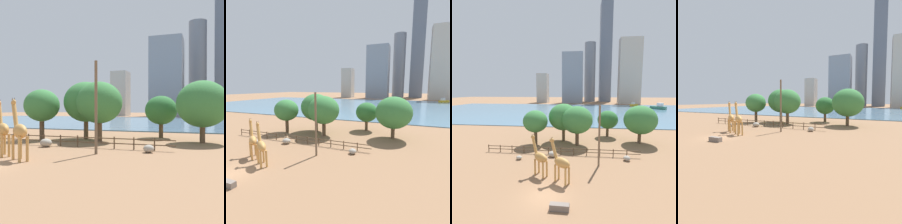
# 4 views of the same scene
# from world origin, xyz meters

# --- Properties ---
(ground_plane) EXTENTS (400.00, 400.00, 0.00)m
(ground_plane) POSITION_xyz_m (0.00, 80.00, 0.00)
(ground_plane) COLOR #8C6647
(harbor_water) EXTENTS (180.00, 86.00, 0.20)m
(harbor_water) POSITION_xyz_m (0.00, 77.00, 0.10)
(harbor_water) COLOR slate
(harbor_water) RESTS_ON ground
(giraffe_tall) EXTENTS (3.04, 2.33, 5.30)m
(giraffe_tall) POSITION_xyz_m (1.23, 3.10, 2.46)
(giraffe_tall) COLOR #C18C47
(giraffe_tall) RESTS_ON ground
(giraffe_companion) EXTENTS (2.89, 2.36, 5.25)m
(giraffe_companion) POSITION_xyz_m (-1.68, 4.50, 2.43)
(giraffe_companion) COLOR #C18C47
(giraffe_companion) RESTS_ON ground
(utility_pole) EXTENTS (0.28, 0.28, 8.83)m
(utility_pole) POSITION_xyz_m (6.05, 8.13, 4.42)
(utility_pole) COLOR brown
(utility_pole) RESTS_ON ground
(boulder_near_fence) EXTENTS (0.90, 0.82, 0.62)m
(boulder_near_fence) POSITION_xyz_m (-6.27, 9.12, 0.31)
(boulder_near_fence) COLOR gray
(boulder_near_fence) RESTS_ON ground
(boulder_by_pole) EXTENTS (1.37, 1.24, 0.93)m
(boulder_by_pole) POSITION_xyz_m (-1.19, 10.89, 0.47)
(boulder_by_pole) COLOR gray
(boulder_by_pole) RESTS_ON ground
(boulder_small) EXTENTS (1.07, 1.04, 0.78)m
(boulder_small) POSITION_xyz_m (10.57, 10.63, 0.39)
(boulder_small) COLOR gray
(boulder_small) RESTS_ON ground
(feeding_trough) EXTENTS (1.80, 0.60, 0.60)m
(feeding_trough) POSITION_xyz_m (1.77, -1.83, 0.30)
(feeding_trough) COLOR #72665B
(feeding_trough) RESTS_ON ground
(enclosure_fence) EXTENTS (26.12, 0.14, 1.30)m
(enclosure_fence) POSITION_xyz_m (-0.45, 12.00, 0.76)
(enclosure_fence) COLOR #4C3826
(enclosure_fence) RESTS_ON ground
(tree_left_large) EXTENTS (6.54, 6.54, 7.84)m
(tree_left_large) POSITION_xyz_m (15.31, 20.49, 4.88)
(tree_left_large) COLOR brown
(tree_left_large) RESTS_ON ground
(tree_center_broad) EXTENTS (6.07, 6.07, 7.84)m
(tree_center_broad) POSITION_xyz_m (2.52, 17.72, 5.08)
(tree_center_broad) COLOR brown
(tree_center_broad) RESTS_ON ground
(tree_right_tall) EXTENTS (4.72, 4.72, 6.20)m
(tree_right_tall) POSITION_xyz_m (9.38, 25.02, 4.05)
(tree_right_tall) COLOR brown
(tree_right_tall) RESTS_ON ground
(tree_left_small) EXTENTS (4.92, 4.92, 6.97)m
(tree_left_small) POSITION_xyz_m (-5.81, 17.08, 4.72)
(tree_left_small) COLOR brown
(tree_left_small) RESTS_ON ground
(tree_right_small) EXTENTS (6.33, 6.33, 8.12)m
(tree_right_small) POSITION_xyz_m (-0.50, 20.15, 5.25)
(tree_right_small) COLOR brown
(tree_right_small) RESTS_ON ground
(boat_ferry) EXTENTS (7.97, 8.00, 3.65)m
(boat_ferry) POSITION_xyz_m (46.60, 90.05, 1.44)
(boat_ferry) COLOR #337259
(boat_ferry) RESTS_ON harbor_water
(boat_sailboat) EXTENTS (6.27, 5.67, 5.62)m
(boat_sailboat) POSITION_xyz_m (38.46, 111.69, 1.14)
(boat_sailboat) COLOR gold
(boat_sailboat) RESTS_ON harbor_water
(skyline_tower_needle) EXTENTS (17.56, 15.28, 43.33)m
(skyline_tower_needle) POSITION_xyz_m (-6.65, 140.25, 21.66)
(skyline_tower_needle) COLOR gray
(skyline_tower_needle) RESTS_ON ground
(skyline_block_central) EXTENTS (9.42, 10.97, 26.37)m
(skyline_block_central) POSITION_xyz_m (-34.59, 143.57, 13.19)
(skyline_block_central) COLOR #B7B2A8
(skyline_block_central) RESTS_ON ground
(skyline_tower_glass) EXTENTS (10.79, 14.46, 95.50)m
(skyline_tower_glass) POSITION_xyz_m (23.87, 165.74, 47.75)
(skyline_tower_glass) COLOR slate
(skyline_tower_glass) RESTS_ON ground
(skyline_block_left) EXTENTS (10.56, 10.56, 57.25)m
(skyline_block_left) POSITION_xyz_m (8.79, 161.51, 28.63)
(skyline_block_left) COLOR slate
(skyline_block_left) RESTS_ON ground
(skyline_block_right) EXTENTS (17.29, 8.60, 53.03)m
(skyline_block_right) POSITION_xyz_m (40.46, 135.10, 26.51)
(skyline_block_right) COLOR #B7B2A8
(skyline_block_right) RESTS_ON ground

